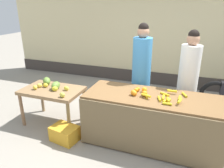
# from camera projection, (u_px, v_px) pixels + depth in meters

# --- Properties ---
(ground_plane) EXTENTS (24.00, 24.00, 0.00)m
(ground_plane) POSITION_uv_depth(u_px,v_px,m) (127.00, 137.00, 3.71)
(ground_plane) COLOR gray
(market_wall_back) EXTENTS (9.07, 0.23, 3.27)m
(market_wall_back) POSITION_uv_depth(u_px,v_px,m) (158.00, 26.00, 5.63)
(market_wall_back) COLOR beige
(market_wall_back) RESTS_ON ground
(fruit_stall_counter) EXTENTS (2.13, 0.83, 0.84)m
(fruit_stall_counter) POSITION_uv_depth(u_px,v_px,m) (151.00, 120.00, 3.42)
(fruit_stall_counter) COLOR brown
(fruit_stall_counter) RESTS_ON ground
(side_table_wooden) EXTENTS (1.10, 0.69, 0.70)m
(side_table_wooden) POSITION_uv_depth(u_px,v_px,m) (52.00, 93.00, 3.96)
(side_table_wooden) COLOR olive
(side_table_wooden) RESTS_ON ground
(banana_bunch_pile) EXTENTS (0.67, 0.50, 0.07)m
(banana_bunch_pile) POSITION_uv_depth(u_px,v_px,m) (166.00, 97.00, 3.17)
(banana_bunch_pile) COLOR gold
(banana_bunch_pile) RESTS_ON fruit_stall_counter
(orange_pile) EXTENTS (0.26, 0.27, 0.09)m
(orange_pile) POSITION_uv_depth(u_px,v_px,m) (139.00, 92.00, 3.34)
(orange_pile) COLOR orange
(orange_pile) RESTS_ON fruit_stall_counter
(mango_papaya_pile) EXTENTS (0.80, 0.59, 0.14)m
(mango_papaya_pile) POSITION_uv_depth(u_px,v_px,m) (51.00, 85.00, 3.97)
(mango_papaya_pile) COLOR yellow
(mango_papaya_pile) RESTS_ON side_table_wooden
(vendor_woman_blue_shirt) EXTENTS (0.34, 0.34, 1.88)m
(vendor_woman_blue_shirt) POSITION_uv_depth(u_px,v_px,m) (141.00, 75.00, 3.92)
(vendor_woman_blue_shirt) COLOR #33333D
(vendor_woman_blue_shirt) RESTS_ON ground
(vendor_woman_white_shirt) EXTENTS (0.34, 0.34, 1.80)m
(vendor_woman_white_shirt) POSITION_uv_depth(u_px,v_px,m) (187.00, 82.00, 3.71)
(vendor_woman_white_shirt) COLOR #33333D
(vendor_woman_white_shirt) RESTS_ON ground
(produce_crate) EXTENTS (0.49, 0.39, 0.26)m
(produce_crate) POSITION_uv_depth(u_px,v_px,m) (65.00, 134.00, 3.58)
(produce_crate) COLOR gold
(produce_crate) RESTS_ON ground
(produce_sack) EXTENTS (0.44, 0.46, 0.46)m
(produce_sack) POSITION_uv_depth(u_px,v_px,m) (108.00, 101.00, 4.54)
(produce_sack) COLOR maroon
(produce_sack) RESTS_ON ground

